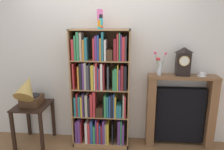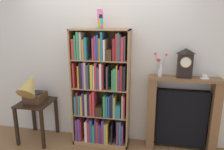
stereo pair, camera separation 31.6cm
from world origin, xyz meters
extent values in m
cube|color=brown|center=(0.00, 0.00, -0.01)|extent=(7.69, 6.40, 0.02)
cube|color=silver|center=(0.08, 0.35, 1.31)|extent=(4.69, 0.08, 2.62)
cube|color=#A87A4C|center=(-0.43, 0.13, 0.91)|extent=(0.02, 0.35, 1.82)
cube|color=#A87A4C|center=(0.43, 0.13, 0.91)|extent=(0.02, 0.35, 1.82)
cube|color=brown|center=(0.00, 0.30, 0.91)|extent=(0.87, 0.01, 1.82)
cube|color=#A87A4C|center=(0.00, 0.13, 1.81)|extent=(0.87, 0.35, 0.02)
cube|color=#A87A4C|center=(0.00, 0.13, 0.03)|extent=(0.87, 0.35, 0.06)
cube|color=#663884|center=(-0.38, 0.11, 0.24)|extent=(0.03, 0.28, 0.35)
cube|color=#663884|center=(-0.34, 0.09, 0.25)|extent=(0.04, 0.24, 0.38)
cube|color=maroon|center=(-0.31, 0.11, 0.23)|extent=(0.02, 0.28, 0.34)
cube|color=white|center=(-0.22, 0.10, 0.23)|extent=(0.04, 0.26, 0.34)
cube|color=#C63338|center=(-0.18, 0.09, 0.23)|extent=(0.04, 0.25, 0.34)
cube|color=#2D519E|center=(-0.14, 0.10, 0.25)|extent=(0.04, 0.26, 0.37)
cube|color=#388E56|center=(-0.10, 0.12, 0.21)|extent=(0.04, 0.30, 0.29)
cube|color=#663884|center=(-0.06, 0.09, 0.26)|extent=(0.02, 0.24, 0.40)
cube|color=#C63338|center=(-0.04, 0.11, 0.24)|extent=(0.03, 0.28, 0.36)
cube|color=#2D519E|center=(-0.01, 0.09, 0.22)|extent=(0.02, 0.24, 0.32)
cube|color=maroon|center=(0.02, 0.12, 0.21)|extent=(0.02, 0.30, 0.31)
cube|color=#663884|center=(0.05, 0.12, 0.25)|extent=(0.03, 0.29, 0.38)
cube|color=#B2A893|center=(0.08, 0.11, 0.23)|extent=(0.02, 0.29, 0.33)
cube|color=gold|center=(0.11, 0.09, 0.23)|extent=(0.04, 0.24, 0.33)
cube|color=black|center=(0.19, 0.11, 0.22)|extent=(0.02, 0.28, 0.32)
cube|color=#663884|center=(0.29, 0.09, 0.25)|extent=(0.04, 0.24, 0.39)
cube|color=#388E56|center=(0.32, 0.11, 0.25)|extent=(0.02, 0.28, 0.39)
cube|color=#663884|center=(0.35, 0.11, 0.23)|extent=(0.03, 0.28, 0.34)
cube|color=#A87A4C|center=(0.00, 0.13, 0.50)|extent=(0.84, 0.33, 0.02)
cube|color=teal|center=(-0.38, 0.11, 0.67)|extent=(0.03, 0.27, 0.30)
cube|color=maroon|center=(-0.35, 0.09, 0.69)|extent=(0.02, 0.23, 0.36)
cube|color=teal|center=(-0.32, 0.11, 0.67)|extent=(0.03, 0.29, 0.31)
cube|color=gold|center=(-0.28, 0.09, 0.67)|extent=(0.03, 0.23, 0.31)
cube|color=#663884|center=(-0.26, 0.12, 0.69)|extent=(0.02, 0.30, 0.36)
cube|color=black|center=(-0.24, 0.11, 0.70)|extent=(0.02, 0.28, 0.36)
cube|color=#B2A893|center=(-0.21, 0.10, 0.69)|extent=(0.04, 0.27, 0.34)
cube|color=black|center=(-0.17, 0.11, 0.67)|extent=(0.03, 0.29, 0.31)
cube|color=#C63338|center=(-0.13, 0.09, 0.69)|extent=(0.04, 0.25, 0.36)
cube|color=#C63338|center=(-0.09, 0.09, 0.71)|extent=(0.03, 0.23, 0.40)
cube|color=#382316|center=(-0.01, 0.09, 0.59)|extent=(0.11, 0.24, 0.15)
cube|color=#388E56|center=(0.08, 0.10, 0.68)|extent=(0.03, 0.27, 0.34)
cube|color=teal|center=(0.12, 0.10, 0.68)|extent=(0.03, 0.26, 0.32)
cube|color=#2D519E|center=(0.15, 0.10, 0.68)|extent=(0.02, 0.27, 0.33)
cube|color=black|center=(0.18, 0.09, 0.69)|extent=(0.03, 0.23, 0.36)
cube|color=#2D519E|center=(0.21, 0.09, 0.70)|extent=(0.02, 0.25, 0.37)
cube|color=gold|center=(0.23, 0.10, 0.68)|extent=(0.02, 0.26, 0.33)
cube|color=teal|center=(0.29, 0.11, 0.61)|extent=(0.08, 0.27, 0.19)
cube|color=#B2A893|center=(0.35, 0.12, 0.69)|extent=(0.02, 0.29, 0.36)
cube|color=#C63338|center=(0.38, 0.10, 0.68)|extent=(0.02, 0.26, 0.34)
cube|color=#A87A4C|center=(0.00, 0.13, 0.94)|extent=(0.84, 0.33, 0.02)
cube|color=#C63338|center=(-0.38, 0.09, 1.14)|extent=(0.02, 0.24, 0.38)
cube|color=orange|center=(-0.31, 0.09, 1.12)|extent=(0.03, 0.23, 0.34)
cube|color=black|center=(-0.27, 0.09, 1.15)|extent=(0.03, 0.24, 0.39)
cube|color=#663884|center=(-0.24, 0.10, 1.15)|extent=(0.02, 0.26, 0.39)
cube|color=#B2A893|center=(-0.21, 0.10, 1.15)|extent=(0.03, 0.26, 0.40)
cube|color=#424247|center=(-0.17, 0.11, 1.13)|extent=(0.04, 0.28, 0.36)
cube|color=black|center=(-0.14, 0.11, 1.15)|extent=(0.02, 0.29, 0.40)
cube|color=gold|center=(-0.11, 0.10, 1.13)|extent=(0.04, 0.27, 0.37)
cube|color=white|center=(-0.07, 0.10, 1.13)|extent=(0.02, 0.27, 0.36)
cube|color=#C63338|center=(-0.05, 0.10, 1.15)|extent=(0.03, 0.26, 0.40)
cube|color=#2D519E|center=(-0.02, 0.12, 1.12)|extent=(0.02, 0.30, 0.33)
cube|color=#C63338|center=(0.00, 0.10, 1.11)|extent=(0.02, 0.27, 0.32)
cube|color=white|center=(0.03, 0.11, 1.14)|extent=(0.03, 0.29, 0.39)
cube|color=maroon|center=(0.06, 0.09, 1.14)|extent=(0.02, 0.25, 0.38)
cube|color=#424247|center=(0.12, 0.10, 1.12)|extent=(0.02, 0.27, 0.35)
cube|color=#388E56|center=(0.20, 0.10, 1.10)|extent=(0.02, 0.27, 0.30)
cube|color=#388E56|center=(0.24, 0.12, 1.11)|extent=(0.04, 0.29, 0.32)
cube|color=gold|center=(0.27, 0.11, 1.14)|extent=(0.02, 0.28, 0.37)
cube|color=#663884|center=(0.29, 0.09, 1.11)|extent=(0.02, 0.24, 0.31)
cube|color=maroon|center=(0.33, 0.09, 1.13)|extent=(0.04, 0.24, 0.37)
cube|color=black|center=(0.37, 0.10, 1.13)|extent=(0.04, 0.25, 0.36)
cube|color=#A87A4C|center=(0.00, 0.13, 1.38)|extent=(0.84, 0.33, 0.02)
cube|color=#C63338|center=(-0.37, 0.11, 1.53)|extent=(0.04, 0.28, 0.30)
cube|color=#388E56|center=(-0.34, 0.11, 1.56)|extent=(0.03, 0.27, 0.35)
cube|color=#388E56|center=(-0.30, 0.10, 1.59)|extent=(0.04, 0.26, 0.40)
cube|color=#B2A893|center=(-0.26, 0.09, 1.58)|extent=(0.03, 0.23, 0.39)
cube|color=orange|center=(-0.22, 0.09, 1.53)|extent=(0.03, 0.24, 0.29)
cube|color=teal|center=(-0.19, 0.09, 1.55)|extent=(0.04, 0.24, 0.32)
cube|color=#C63338|center=(-0.07, 0.10, 1.54)|extent=(0.03, 0.25, 0.32)
cube|color=#663884|center=(-0.04, 0.11, 1.56)|extent=(0.03, 0.27, 0.35)
cube|color=#2D519E|center=(-0.01, 0.10, 1.57)|extent=(0.02, 0.27, 0.36)
cube|color=orange|center=(0.02, 0.11, 1.54)|extent=(0.02, 0.29, 0.31)
cube|color=teal|center=(0.05, 0.12, 1.59)|extent=(0.03, 0.30, 0.40)
cube|color=white|center=(0.09, 0.12, 1.53)|extent=(0.03, 0.30, 0.29)
cube|color=#472D1C|center=(0.15, 0.07, 1.46)|extent=(0.09, 0.20, 0.16)
cube|color=maroon|center=(0.22, 0.09, 1.54)|extent=(0.04, 0.25, 0.31)
cube|color=#C63338|center=(0.26, 0.10, 1.58)|extent=(0.02, 0.27, 0.38)
cube|color=#388E56|center=(0.29, 0.10, 1.58)|extent=(0.02, 0.27, 0.39)
cube|color=#663884|center=(0.31, 0.11, 1.57)|extent=(0.02, 0.28, 0.37)
cube|color=#C63338|center=(0.34, 0.09, 1.55)|extent=(0.04, 0.24, 0.33)
cube|color=#424247|center=(0.38, 0.11, 1.56)|extent=(0.02, 0.28, 0.35)
cylinder|color=#28B2B7|center=(0.01, 0.13, 1.87)|extent=(0.08, 0.08, 0.10)
cylinder|color=red|center=(0.01, 0.13, 1.89)|extent=(0.08, 0.08, 0.10)
cylinder|color=orange|center=(0.01, 0.12, 1.91)|extent=(0.08, 0.08, 0.10)
cylinder|color=#28B2B7|center=(0.01, 0.12, 1.92)|extent=(0.08, 0.08, 0.10)
cylinder|color=yellow|center=(0.01, 0.12, 1.94)|extent=(0.08, 0.08, 0.10)
cylinder|color=pink|center=(0.01, 0.12, 1.96)|extent=(0.08, 0.08, 0.10)
cylinder|color=black|center=(0.01, 0.12, 1.97)|extent=(0.08, 0.08, 0.10)
cylinder|color=pink|center=(0.00, 0.12, 1.99)|extent=(0.08, 0.08, 0.10)
cylinder|color=pink|center=(0.01, 0.12, 2.01)|extent=(0.08, 0.08, 0.10)
cylinder|color=pink|center=(0.01, 0.13, 2.03)|extent=(0.08, 0.08, 0.10)
cylinder|color=pink|center=(0.00, 0.12, 2.04)|extent=(0.08, 0.08, 0.10)
cube|color=black|center=(-1.07, 0.03, 0.65)|extent=(0.51, 0.56, 0.02)
cube|color=black|center=(-1.29, -0.22, 0.32)|extent=(0.04, 0.04, 0.64)
cube|color=black|center=(-0.85, -0.22, 0.32)|extent=(0.04, 0.04, 0.64)
cube|color=black|center=(-1.29, 0.28, 0.32)|extent=(0.04, 0.04, 0.64)
cube|color=black|center=(-0.85, 0.28, 0.32)|extent=(0.04, 0.04, 0.64)
cube|color=#472D1C|center=(-1.07, 0.03, 0.74)|extent=(0.29, 0.29, 0.15)
cylinder|color=black|center=(-1.07, 0.03, 0.82)|extent=(0.25, 0.25, 0.01)
cylinder|color=#B79347|center=(-1.07, -0.01, 0.84)|extent=(0.03, 0.03, 0.06)
cone|color=#B79347|center=(-1.07, -0.09, 0.99)|extent=(0.29, 0.45, 0.45)
cube|color=brown|center=(1.23, 0.18, 1.13)|extent=(1.03, 0.25, 0.04)
cube|color=brown|center=(0.78, 0.18, 0.55)|extent=(0.12, 0.22, 1.11)
cube|color=brown|center=(1.69, 0.18, 0.55)|extent=(0.12, 0.22, 1.11)
cube|color=black|center=(1.23, 0.22, 0.50)|extent=(0.75, 0.12, 0.89)
cube|color=black|center=(1.21, 0.18, 1.32)|extent=(0.20, 0.12, 0.34)
pyramid|color=black|center=(1.21, 0.18, 1.53)|extent=(0.20, 0.12, 0.08)
cylinder|color=silver|center=(1.21, 0.12, 1.38)|extent=(0.14, 0.01, 0.14)
torus|color=#B79347|center=(1.21, 0.12, 1.38)|extent=(0.15, 0.01, 0.15)
cylinder|color=silver|center=(0.88, 0.18, 1.25)|extent=(0.07, 0.07, 0.20)
cylinder|color=#4C753D|center=(0.92, 0.17, 1.32)|extent=(0.07, 0.05, 0.32)
sphere|color=#EA4275|center=(0.95, 0.15, 1.48)|extent=(0.04, 0.04, 0.04)
cylinder|color=#4C753D|center=(0.85, 0.18, 1.28)|extent=(0.03, 0.01, 0.23)
sphere|color=red|center=(0.84, 0.17, 1.39)|extent=(0.04, 0.04, 0.04)
cylinder|color=#4C753D|center=(0.86, 0.15, 1.28)|extent=(0.03, 0.06, 0.24)
sphere|color=red|center=(0.85, 0.13, 1.40)|extent=(0.04, 0.04, 0.04)
cylinder|color=#4C753D|center=(0.83, 0.15, 1.33)|extent=(0.07, 0.06, 0.33)
sphere|color=#EA4275|center=(0.80, 0.13, 1.49)|extent=(0.04, 0.04, 0.04)
cylinder|color=white|center=(1.49, 0.18, 1.15)|extent=(0.13, 0.13, 0.01)
cylinder|color=white|center=(1.49, 0.18, 1.18)|extent=(0.08, 0.08, 0.05)
torus|color=white|center=(1.54, 0.18, 1.18)|extent=(0.04, 0.01, 0.04)
camera|label=1|loc=(0.43, -2.92, 1.94)|focal=33.79mm
camera|label=2|loc=(0.75, -2.87, 1.94)|focal=33.79mm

